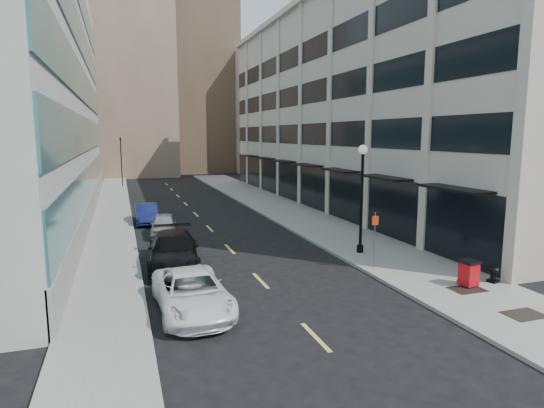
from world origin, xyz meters
TOP-DOWN VIEW (x-y plane):
  - ground at (0.00, 0.00)m, footprint 160.00×160.00m
  - sidewalk_right at (7.50, 20.00)m, footprint 5.00×80.00m
  - sidewalk_left at (-6.50, 20.00)m, footprint 3.00×80.00m
  - building_right at (16.94, 26.99)m, footprint 15.30×46.50m
  - skyline_tan_near at (-4.00, 68.00)m, footprint 14.00×18.00m
  - skyline_brown at (8.00, 72.00)m, footprint 12.00×16.00m
  - skyline_tan_far at (-14.00, 78.00)m, footprint 12.00×14.00m
  - skyline_stone at (18.00, 66.00)m, footprint 10.00×14.00m
  - grate_mid at (7.60, 1.00)m, footprint 1.40×1.00m
  - grate_far at (7.60, 3.80)m, footprint 1.40×1.00m
  - road_centerline at (0.00, 17.00)m, footprint 0.15×68.20m
  - traffic_signal at (-5.50, 48.00)m, footprint 0.66×0.66m
  - car_white_van at (-3.43, 5.38)m, footprint 2.61×5.39m
  - car_black_pickup at (-3.42, 11.32)m, footprint 2.94×6.06m
  - car_silver_sedan at (-3.20, 18.88)m, footprint 2.09×4.25m
  - car_blue_sedan at (-4.00, 23.44)m, footprint 1.58×4.36m
  - trash_bin at (7.94, 4.14)m, footprint 0.77×0.82m
  - lamppost at (6.40, 10.50)m, footprint 0.49×0.49m
  - sign_post at (5.55, 7.70)m, footprint 0.32×0.08m
  - urn_planter at (9.32, 4.20)m, footprint 0.52×0.52m

SIDE VIEW (x-z plane):
  - ground at x=0.00m, z-range 0.00..0.00m
  - road_centerline at x=0.00m, z-range 0.00..0.01m
  - sidewalk_right at x=7.50m, z-range 0.00..0.15m
  - sidewalk_left at x=-6.50m, z-range 0.00..0.15m
  - grate_mid at x=7.60m, z-range 0.15..0.16m
  - grate_far at x=7.60m, z-range 0.15..0.16m
  - urn_planter at x=9.32m, z-range 0.23..0.95m
  - car_silver_sedan at x=-3.20m, z-range 0.00..1.39m
  - car_blue_sedan at x=-4.00m, z-range 0.00..1.43m
  - car_white_van at x=-3.43m, z-range 0.00..1.48m
  - trash_bin at x=7.94m, z-range 0.19..1.31m
  - car_black_pickup at x=-3.42m, z-range 0.00..1.70m
  - sign_post at x=5.55m, z-range 0.51..3.21m
  - lamppost at x=6.40m, z-range 0.67..6.57m
  - traffic_signal at x=-5.50m, z-range 2.23..9.21m
  - building_right at x=16.94m, z-range -0.13..18.12m
  - skyline_stone at x=18.00m, z-range 0.00..20.00m
  - skyline_tan_far at x=-14.00m, z-range 0.00..22.00m
  - skyline_tan_near at x=-4.00m, z-range 0.00..28.00m
  - skyline_brown at x=8.00m, z-range 0.00..34.00m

